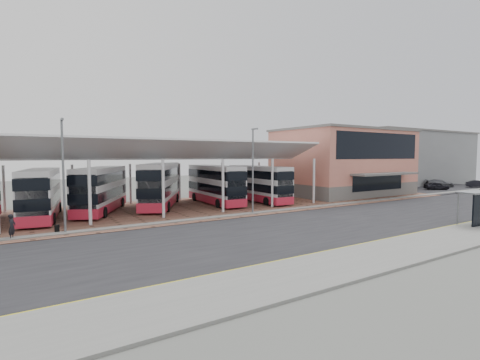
# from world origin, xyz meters

# --- Properties ---
(ground) EXTENTS (140.00, 140.00, 0.00)m
(ground) POSITION_xyz_m (0.00, 0.00, 0.00)
(ground) COLOR #51534E
(road) EXTENTS (120.00, 14.00, 0.02)m
(road) POSITION_xyz_m (0.00, -1.00, 0.01)
(road) COLOR black
(road) RESTS_ON ground
(forecourt) EXTENTS (72.00, 16.00, 0.06)m
(forecourt) POSITION_xyz_m (2.00, 13.00, 0.03)
(forecourt) COLOR brown
(forecourt) RESTS_ON ground
(sidewalk) EXTENTS (120.00, 4.00, 0.14)m
(sidewalk) POSITION_xyz_m (0.00, -9.00, 0.07)
(sidewalk) COLOR slate
(sidewalk) RESTS_ON ground
(north_kerb) EXTENTS (120.00, 0.80, 0.14)m
(north_kerb) POSITION_xyz_m (0.00, 6.20, 0.07)
(north_kerb) COLOR slate
(north_kerb) RESTS_ON ground
(carpark_surface) EXTENTS (22.00, 10.00, 0.08)m
(carpark_surface) POSITION_xyz_m (44.00, 10.00, 0.04)
(carpark_surface) COLOR black
(carpark_surface) RESTS_ON ground
(yellow_line_near) EXTENTS (120.00, 0.12, 0.01)m
(yellow_line_near) POSITION_xyz_m (0.00, -7.00, 0.03)
(yellow_line_near) COLOR gold
(yellow_line_near) RESTS_ON road
(yellow_line_far) EXTENTS (120.00, 0.12, 0.01)m
(yellow_line_far) POSITION_xyz_m (0.00, -6.70, 0.03)
(yellow_line_far) COLOR gold
(yellow_line_far) RESTS_ON road
(canopy) EXTENTS (37.00, 11.63, 7.07)m
(canopy) POSITION_xyz_m (-6.00, 13.94, 5.80)
(canopy) COLOR silver
(canopy) RESTS_ON ground
(terminal) EXTENTS (18.40, 14.40, 9.25)m
(terminal) POSITION_xyz_m (23.00, 13.92, 4.66)
(terminal) COLOR #62605D
(terminal) RESTS_ON ground
(warehouse) EXTENTS (30.50, 20.50, 10.25)m
(warehouse) POSITION_xyz_m (48.00, 24.00, 5.15)
(warehouse) COLOR slate
(warehouse) RESTS_ON ground
(lamp_west) EXTENTS (0.16, 0.90, 8.07)m
(lamp_west) POSITION_xyz_m (-14.00, 6.27, 4.36)
(lamp_west) COLOR slate
(lamp_west) RESTS_ON ground
(lamp_east) EXTENTS (0.16, 0.90, 8.07)m
(lamp_east) POSITION_xyz_m (2.00, 6.27, 4.36)
(lamp_east) COLOR slate
(lamp_east) RESTS_ON ground
(bus_1) EXTENTS (3.90, 10.66, 4.29)m
(bus_1) POSITION_xyz_m (-15.15, 13.70, 2.19)
(bus_1) COLOR silver
(bus_1) RESTS_ON forecourt
(bus_2) EXTENTS (6.81, 10.55, 4.35)m
(bus_2) POSITION_xyz_m (-10.02, 14.83, 2.22)
(bus_2) COLOR silver
(bus_2) RESTS_ON forecourt
(bus_3) EXTENTS (7.68, 11.17, 4.66)m
(bus_3) POSITION_xyz_m (-3.93, 15.13, 2.37)
(bus_3) COLOR silver
(bus_3) RESTS_ON forecourt
(bus_4) EXTENTS (3.05, 10.65, 4.34)m
(bus_4) POSITION_xyz_m (2.18, 14.23, 2.22)
(bus_4) COLOR silver
(bus_4) RESTS_ON forecourt
(bus_5) EXTENTS (2.73, 10.32, 4.23)m
(bus_5) POSITION_xyz_m (7.45, 13.05, 2.16)
(bus_5) COLOR silver
(bus_5) RESTS_ON forecourt
(pedestrian) EXTENTS (0.59, 0.71, 1.65)m
(pedestrian) POSITION_xyz_m (-17.13, 6.22, 0.88)
(pedestrian) COLOR black
(pedestrian) RESTS_ON forecourt
(suitcase) EXTENTS (0.31, 0.22, 0.53)m
(suitcase) POSITION_xyz_m (-14.48, 6.92, 0.33)
(suitcase) COLOR black
(suitcase) RESTS_ON forecourt
(carpark_car_a) EXTENTS (3.88, 3.22, 1.25)m
(carpark_car_a) POSITION_xyz_m (39.80, 9.49, 0.70)
(carpark_car_a) COLOR black
(carpark_car_a) RESTS_ON carpark_surface
(carpark_car_b) EXTENTS (4.41, 4.41, 1.29)m
(carpark_car_b) POSITION_xyz_m (45.37, 11.97, 0.72)
(carpark_car_b) COLOR #4D4E55
(carpark_car_b) RESTS_ON carpark_surface
(carpark_car_c) EXTENTS (3.12, 3.89, 1.24)m
(carpark_car_c) POSITION_xyz_m (49.64, 7.69, 0.70)
(carpark_car_c) COLOR black
(carpark_car_c) RESTS_ON carpark_surface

